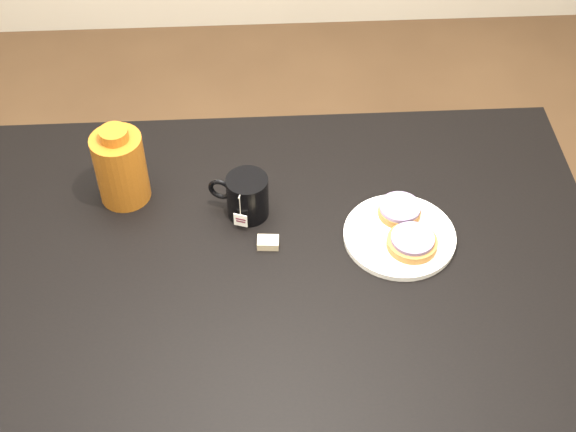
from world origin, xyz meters
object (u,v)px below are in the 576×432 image
at_px(plate, 400,235).
at_px(bagel_front, 412,242).
at_px(table, 271,280).
at_px(bagel_package, 121,167).
at_px(bagel_back, 400,210).
at_px(teabag_pouch, 268,243).
at_px(mug, 246,196).

distance_m(plate, bagel_front, 0.04).
bearing_deg(table, bagel_front, -0.23).
height_order(table, bagel_package, bagel_package).
relative_size(bagel_back, bagel_front, 0.96).
relative_size(teabag_pouch, bagel_package, 0.24).
relative_size(plate, teabag_pouch, 5.28).
distance_m(table, plate, 0.29).
distance_m(mug, teabag_pouch, 0.11).
height_order(bagel_front, bagel_package, bagel_package).
relative_size(table, bagel_back, 11.44).
xyz_separation_m(plate, mug, (-0.32, 0.09, 0.04)).
xyz_separation_m(table, bagel_front, (0.29, -0.00, 0.11)).
xyz_separation_m(table, bagel_package, (-0.32, 0.19, 0.17)).
bearing_deg(mug, bagel_back, 12.93).
relative_size(plate, bagel_front, 1.86).
height_order(mug, teabag_pouch, mug).
height_order(plate, bagel_package, bagel_package).
relative_size(bagel_back, mug, 0.85).
bearing_deg(table, mug, 110.41).
relative_size(bagel_back, teabag_pouch, 2.72).
relative_size(table, teabag_pouch, 31.11).
bearing_deg(plate, teabag_pouch, -178.84).
bearing_deg(plate, bagel_back, 83.01).
xyz_separation_m(bagel_back, bagel_package, (-0.60, 0.10, 0.06)).
height_order(plate, bagel_back, bagel_back).
bearing_deg(table, teabag_pouch, 99.80).
bearing_deg(bagel_package, table, -31.44).
height_order(bagel_front, teabag_pouch, bagel_front).
xyz_separation_m(mug, teabag_pouch, (0.04, -0.10, -0.04)).
bearing_deg(table, bagel_package, 148.56).
bearing_deg(plate, mug, 163.93).
bearing_deg(bagel_back, teabag_pouch, -167.58).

